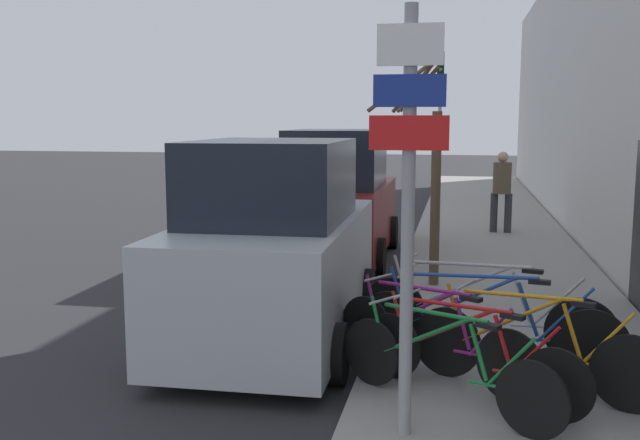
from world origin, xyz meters
name	(u,v)px	position (x,y,z in m)	size (l,w,h in m)	color
ground_plane	(347,267)	(0.00, 11.20, 0.00)	(80.00, 80.00, 0.00)	#28282B
sidewalk_curb	(492,241)	(2.60, 14.00, 0.07)	(3.20, 32.00, 0.15)	gray
building_facade	(589,85)	(4.35, 13.93, 3.23)	(0.23, 32.00, 6.50)	silver
signpost	(408,201)	(1.54, 4.35, 1.98)	(0.58, 0.12, 3.26)	#939399
bicycle_0	(445,367)	(1.83, 4.90, 0.52)	(1.88, 1.25, 0.86)	black
bicycle_1	(468,357)	(2.03, 5.18, 0.52)	(1.96, 1.08, 0.86)	black
bicycle_2	(533,351)	(2.59, 5.41, 0.54)	(2.16, 0.86, 0.92)	black
bicycle_3	(432,339)	(1.70, 5.61, 0.53)	(1.93, 1.27, 0.89)	black
bicycle_4	(486,330)	(2.20, 5.89, 0.57)	(2.59, 0.59, 0.98)	black
bicycle_5	(482,315)	(2.18, 6.40, 0.57)	(2.58, 0.82, 0.99)	black
parked_car_0	(275,252)	(-0.16, 6.89, 1.06)	(2.09, 4.17, 2.35)	#B2B7BC
parked_car_1	(338,202)	(-0.28, 11.85, 1.07)	(2.03, 4.31, 2.39)	maroon
pedestrian_near	(502,186)	(2.81, 14.76, 1.15)	(0.45, 0.39, 1.74)	#333338
street_tree	(431,175)	(1.50, 9.53, 1.77)	(1.04, 1.08, 3.36)	brown
traffic_light	(440,103)	(1.28, 20.61, 3.03)	(0.20, 0.30, 4.50)	#939399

